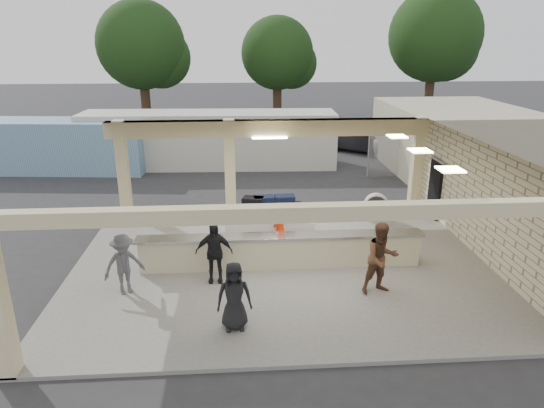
{
  "coord_description": "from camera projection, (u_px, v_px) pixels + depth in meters",
  "views": [
    {
      "loc": [
        -1.14,
        -13.17,
        6.42
      ],
      "look_at": [
        -0.15,
        1.0,
        1.5
      ],
      "focal_mm": 32.0,
      "sensor_mm": 36.0,
      "label": 1
    }
  ],
  "objects": [
    {
      "name": "container_blue",
      "position": [
        47.0,
        146.0,
        24.08
      ],
      "size": [
        10.02,
        3.3,
        2.56
      ],
      "primitive_type": "cube",
      "rotation": [
        0.0,
        0.0,
        -0.1
      ],
      "color": "#7FACCC",
      "rests_on": "ground"
    },
    {
      "name": "ground",
      "position": [
        279.0,
        262.0,
        14.59
      ],
      "size": [
        120.0,
        120.0,
        0.0
      ],
      "primitive_type": "plane",
      "color": "#2A2A2D",
      "rests_on": "ground"
    },
    {
      "name": "container_white",
      "position": [
        209.0,
        139.0,
        24.98
      ],
      "size": [
        12.99,
        3.08,
        2.79
      ],
      "primitive_type": "cube",
      "rotation": [
        0.0,
        0.0,
        -0.04
      ],
      "color": "beige",
      "rests_on": "ground"
    },
    {
      "name": "car_white_b",
      "position": [
        486.0,
        138.0,
        28.48
      ],
      "size": [
        5.31,
        2.84,
        1.59
      ],
      "primitive_type": "imported",
      "rotation": [
        0.0,
        0.0,
        1.77
      ],
      "color": "white",
      "rests_on": "ground"
    },
    {
      "name": "luggage_cart",
      "position": [
        269.0,
        217.0,
        15.39
      ],
      "size": [
        2.87,
        1.94,
        1.59
      ],
      "rotation": [
        0.0,
        0.0,
        -0.1
      ],
      "color": "white",
      "rests_on": "pavilion"
    },
    {
      "name": "drum_fan",
      "position": [
        376.0,
        206.0,
        17.53
      ],
      "size": [
        0.92,
        0.49,
        0.98
      ],
      "rotation": [
        0.0,
        0.0,
        -0.21
      ],
      "color": "white",
      "rests_on": "pavilion"
    },
    {
      "name": "fence",
      "position": [
        490.0,
        154.0,
        23.45
      ],
      "size": [
        12.06,
        0.06,
        2.03
      ],
      "color": "gray",
      "rests_on": "ground"
    },
    {
      "name": "tree_right",
      "position": [
        438.0,
        39.0,
        37.21
      ],
      "size": [
        7.2,
        7.0,
        10.0
      ],
      "color": "#382619",
      "rests_on": "ground"
    },
    {
      "name": "tree_left",
      "position": [
        146.0,
        49.0,
        35.03
      ],
      "size": [
        6.6,
        6.3,
        9.0
      ],
      "color": "#382619",
      "rests_on": "ground"
    },
    {
      "name": "passenger_b",
      "position": [
        214.0,
        252.0,
        12.96
      ],
      "size": [
        1.0,
        0.37,
        1.71
      ],
      "primitive_type": "imported",
      "rotation": [
        0.0,
        0.0,
        -0.0
      ],
      "color": "black",
      "rests_on": "pavilion"
    },
    {
      "name": "car_dark",
      "position": [
        361.0,
        139.0,
        28.32
      ],
      "size": [
        4.62,
        3.98,
        1.52
      ],
      "primitive_type": "imported",
      "rotation": [
        0.0,
        0.0,
        0.94
      ],
      "color": "black",
      "rests_on": "ground"
    },
    {
      "name": "passenger_d",
      "position": [
        234.0,
        296.0,
        10.87
      ],
      "size": [
        0.81,
        0.38,
        1.62
      ],
      "primitive_type": "imported",
      "rotation": [
        0.0,
        0.0,
        0.07
      ],
      "color": "black",
      "rests_on": "pavilion"
    },
    {
      "name": "car_white_a",
      "position": [
        423.0,
        144.0,
        26.96
      ],
      "size": [
        5.76,
        4.29,
        1.49
      ],
      "primitive_type": "imported",
      "rotation": [
        0.0,
        0.0,
        1.17
      ],
      "color": "white",
      "rests_on": "ground"
    },
    {
      "name": "passenger_c",
      "position": [
        124.0,
        264.0,
        12.38
      ],
      "size": [
        1.09,
        0.85,
        1.63
      ],
      "primitive_type": "imported",
      "rotation": [
        0.0,
        0.0,
        0.53
      ],
      "color": "#505055",
      "rests_on": "pavilion"
    },
    {
      "name": "tree_mid",
      "position": [
        281.0,
        56.0,
        37.78
      ],
      "size": [
        6.0,
        5.6,
        8.0
      ],
      "color": "#382619",
      "rests_on": "ground"
    },
    {
      "name": "passenger_a",
      "position": [
        382.0,
        258.0,
        12.37
      ],
      "size": [
        1.0,
        0.6,
        1.92
      ],
      "primitive_type": "imported",
      "rotation": [
        0.0,
        0.0,
        0.21
      ],
      "color": "brown",
      "rests_on": "pavilion"
    },
    {
      "name": "baggage_counter",
      "position": [
        281.0,
        251.0,
        13.93
      ],
      "size": [
        8.2,
        0.58,
        0.98
      ],
      "color": "beige",
      "rests_on": "pavilion"
    },
    {
      "name": "baggage_handler",
      "position": [
        280.0,
        230.0,
        14.58
      ],
      "size": [
        0.63,
        0.65,
        1.62
      ],
      "primitive_type": "imported",
      "rotation": [
        0.0,
        0.0,
        3.98
      ],
      "color": "#F6380C",
      "rests_on": "pavilion"
    },
    {
      "name": "adjacent_building",
      "position": [
        453.0,
        139.0,
        24.12
      ],
      "size": [
        6.0,
        8.0,
        3.2
      ],
      "primitive_type": "cube",
      "color": "#B5AB90",
      "rests_on": "ground"
    },
    {
      "name": "pavilion",
      "position": [
        285.0,
        212.0,
        14.79
      ],
      "size": [
        12.01,
        10.0,
        3.55
      ],
      "color": "slate",
      "rests_on": "ground"
    }
  ]
}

